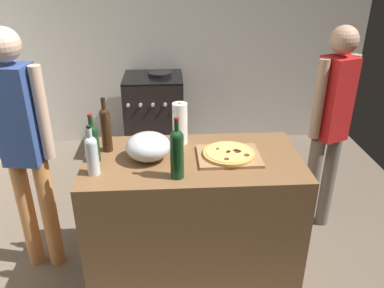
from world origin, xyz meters
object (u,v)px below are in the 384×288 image
(wine_bottle_clear, at_px, (92,153))
(person_in_red, at_px, (330,122))
(mixing_bowl, at_px, (148,146))
(wine_bottle_amber, at_px, (177,152))
(person_in_stripes, at_px, (23,141))
(stove, at_px, (155,115))
(pizza, at_px, (229,153))
(wine_bottle_green, at_px, (93,141))
(paper_towel_roll, at_px, (180,123))
(wine_bottle_dark, at_px, (106,128))

(wine_bottle_clear, relative_size, person_in_red, 0.19)
(mixing_bowl, bearing_deg, wine_bottle_clear, -151.60)
(wine_bottle_amber, relative_size, person_in_stripes, 0.22)
(stove, xyz_separation_m, person_in_red, (1.39, -1.49, 0.50))
(wine_bottle_amber, distance_m, wine_bottle_clear, 0.50)
(stove, bearing_deg, mixing_bowl, -89.06)
(wine_bottle_amber, bearing_deg, stove, 95.51)
(pizza, height_order, wine_bottle_green, wine_bottle_green)
(pizza, bearing_deg, person_in_stripes, 173.99)
(person_in_red, bearing_deg, wine_bottle_green, -165.49)
(mixing_bowl, height_order, wine_bottle_amber, wine_bottle_amber)
(pizza, relative_size, wine_bottle_green, 1.06)
(paper_towel_roll, xyz_separation_m, person_in_stripes, (-1.02, -0.10, -0.05))
(pizza, distance_m, wine_bottle_clear, 0.85)
(wine_bottle_green, xyz_separation_m, person_in_red, (1.69, 0.44, -0.10))
(mixing_bowl, relative_size, wine_bottle_amber, 0.76)
(wine_bottle_green, distance_m, person_in_stripes, 0.49)
(person_in_red, bearing_deg, wine_bottle_clear, -160.12)
(pizza, distance_m, wine_bottle_amber, 0.43)
(paper_towel_roll, distance_m, wine_bottle_dark, 0.49)
(paper_towel_roll, xyz_separation_m, wine_bottle_dark, (-0.49, -0.09, 0.02))
(stove, bearing_deg, wine_bottle_clear, -97.76)
(wine_bottle_green, relative_size, person_in_stripes, 0.18)
(mixing_bowl, relative_size, person_in_red, 0.17)
(wine_bottle_dark, height_order, wine_bottle_green, wine_bottle_dark)
(pizza, height_order, person_in_stripes, person_in_stripes)
(pizza, bearing_deg, wine_bottle_dark, 169.21)
(wine_bottle_clear, xyz_separation_m, wine_bottle_green, (-0.02, 0.17, 0.00))
(pizza, bearing_deg, person_in_red, 28.05)
(wine_bottle_dark, height_order, wine_bottle_clear, wine_bottle_dark)
(stove, distance_m, person_in_red, 2.09)
(wine_bottle_dark, distance_m, person_in_red, 1.66)
(person_in_red, bearing_deg, stove, 132.96)
(wine_bottle_amber, bearing_deg, pizza, 33.58)
(wine_bottle_dark, xyz_separation_m, person_in_stripes, (-0.54, -0.01, -0.07))
(pizza, relative_size, stove, 0.35)
(mixing_bowl, xyz_separation_m, person_in_stripes, (-0.81, 0.13, 0.01))
(pizza, distance_m, mixing_bowl, 0.52)
(wine_bottle_dark, bearing_deg, wine_bottle_clear, -97.37)
(wine_bottle_amber, xyz_separation_m, wine_bottle_dark, (-0.45, 0.38, 0.00))
(wine_bottle_clear, bearing_deg, pizza, 10.69)
(wine_bottle_dark, height_order, person_in_stripes, person_in_stripes)
(mixing_bowl, xyz_separation_m, wine_bottle_green, (-0.34, -0.00, 0.05))
(wine_bottle_green, distance_m, person_in_red, 1.75)
(paper_towel_roll, height_order, wine_bottle_amber, wine_bottle_amber)
(paper_towel_roll, distance_m, wine_bottle_green, 0.60)
(mixing_bowl, bearing_deg, stove, 90.94)
(wine_bottle_clear, relative_size, stove, 0.33)
(paper_towel_roll, bearing_deg, wine_bottle_amber, -93.96)
(wine_bottle_dark, distance_m, stove, 1.91)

